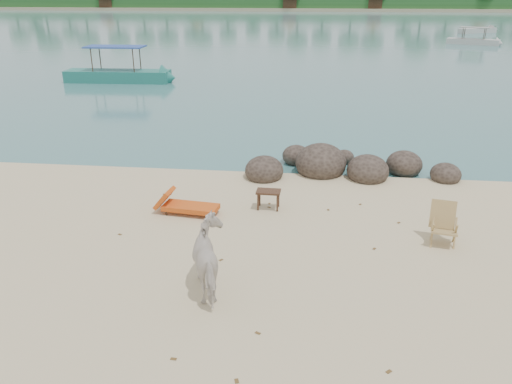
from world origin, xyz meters
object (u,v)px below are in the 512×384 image
at_px(cow, 212,260).
at_px(deck_chair, 445,227).
at_px(boulders, 339,167).
at_px(lounge_chair, 191,205).
at_px(boat_near, 116,52).
at_px(side_table, 268,201).

distance_m(cow, deck_chair, 5.28).
height_order(boulders, cow, cow).
height_order(lounge_chair, deck_chair, deck_chair).
distance_m(lounge_chair, boat_near, 21.00).
bearing_deg(boulders, lounge_chair, -137.55).
relative_size(side_table, lounge_chair, 0.35).
bearing_deg(lounge_chair, cow, -62.62).
height_order(boulders, side_table, boulders).
bearing_deg(cow, deck_chair, -175.23).
bearing_deg(boulders, deck_chair, -64.83).
height_order(cow, deck_chair, cow).
height_order(deck_chair, boat_near, boat_near).
bearing_deg(boat_near, side_table, -61.12).
bearing_deg(boulders, side_table, -122.81).
relative_size(cow, boat_near, 0.22).
distance_m(boulders, deck_chair, 4.96).
distance_m(boulders, boat_near, 20.14).
height_order(side_table, boat_near, boat_near).
bearing_deg(cow, side_table, -121.85).
bearing_deg(deck_chair, lounge_chair, -177.73).
relative_size(lounge_chair, deck_chair, 1.88).
bearing_deg(side_table, boulders, 58.98).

